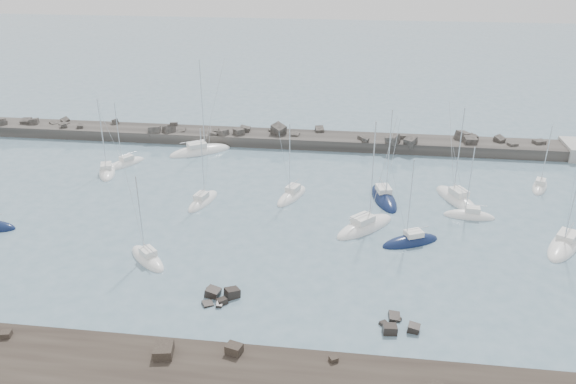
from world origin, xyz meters
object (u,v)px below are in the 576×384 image
Objects in this scene: sailboat_6 at (292,196)px; sailboat_8 at (384,198)px; sailboat_7 at (365,227)px; sailboat_10 at (456,199)px; sailboat_4 at (200,152)px; sailboat_13 at (126,164)px; sailboat_1 at (107,171)px; sailboat_5 at (148,259)px; sailboat_3 at (203,202)px; sailboat_12 at (540,187)px; sailboat_14 at (410,242)px; sailboat_11 at (564,245)px; sailboat_9 at (469,216)px.

sailboat_8 reaches higher than sailboat_6.
sailboat_7 reaches higher than sailboat_8.
sailboat_8 is 1.00× the size of sailboat_10.
sailboat_13 is (-10.41, -7.02, -0.01)m from sailboat_4.
sailboat_1 is 1.12× the size of sailboat_5.
sailboat_7 reaches higher than sailboat_1.
sailboat_5 is at bearing -156.20° from sailboat_7.
sailboat_6 is 13.02m from sailboat_7.
sailboat_3 is 48.89m from sailboat_12.
sailboat_1 reaches higher than sailboat_12.
sailboat_4 reaches higher than sailboat_14.
sailboat_8 is 1.40× the size of sailboat_12.
sailboat_14 is at bearing -38.76° from sailboat_4.
sailboat_10 is (37.08, 20.69, 0.01)m from sailboat_5.
sailboat_1 is at bearing 122.59° from sailboat_5.
sailboat_11 is 18.17m from sailboat_14.
sailboat_7 is at bearing -141.87° from sailboat_10.
sailboat_3 is (17.69, -8.63, -0.00)m from sailboat_1.
sailboat_10 is (9.98, 0.95, 0.01)m from sailboat_8.
sailboat_4 is 57.33m from sailboat_11.
sailboat_7 is at bearing 176.37° from sailboat_11.
sailboat_7 is at bearing 150.89° from sailboat_14.
sailboat_3 is 0.80× the size of sailboat_10.
sailboat_1 is at bearing 166.84° from sailboat_11.
sailboat_6 reaches higher than sailboat_14.
sailboat_12 is at bearing -0.80° from sailboat_13.
sailboat_3 is 1.08× the size of sailboat_9.
sailboat_13 is at bearing 143.23° from sailboat_3.
sailboat_13 is at bearing 64.27° from sailboat_1.
sailboat_10 is 14.76m from sailboat_14.
sailboat_4 is 1.12× the size of sailboat_7.
sailboat_13 is (-40.93, 7.80, -0.02)m from sailboat_8.
sailboat_14 is at bearing -35.09° from sailboat_6.
sailboat_10 is at bearing 8.42° from sailboat_3.
sailboat_1 is 0.83× the size of sailboat_7.
sailboat_9 is at bearing 44.30° from sailboat_14.
sailboat_5 is at bearing -165.47° from sailboat_14.
sailboat_4 is at bearing 153.88° from sailboat_11.
sailboat_4 reaches higher than sailboat_7.
sailboat_3 is 0.77× the size of sailboat_11.
sailboat_9 is at bearing 22.39° from sailboat_5.
sailboat_13 is at bearing 163.59° from sailboat_11.
sailboat_1 reaches higher than sailboat_5.
sailboat_1 is 28.68m from sailboat_5.
sailboat_11 is 17.42m from sailboat_12.
sailboat_1 is 1.09× the size of sailboat_3.
sailboat_13 is 48.03m from sailboat_14.
sailboat_3 is 1.01× the size of sailboat_13.
sailboat_11 reaches higher than sailboat_3.
sailboat_11 is 1.26× the size of sailboat_14.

